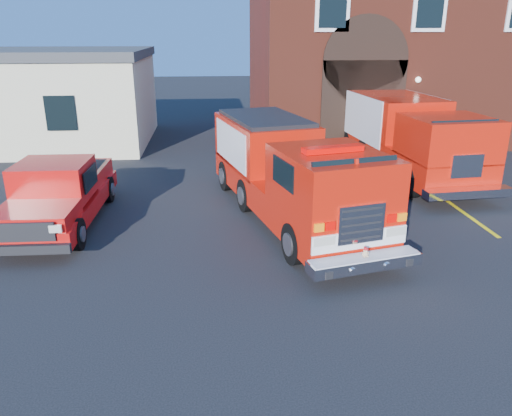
{
  "coord_description": "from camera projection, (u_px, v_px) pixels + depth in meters",
  "views": [
    {
      "loc": [
        -1.0,
        -11.94,
        5.14
      ],
      "look_at": [
        0.0,
        -1.2,
        1.3
      ],
      "focal_mm": 35.0,
      "sensor_mm": 36.0,
      "label": 1
    }
  ],
  "objects": [
    {
      "name": "parking_stripe_near",
      "position": [
        471.0,
        218.0,
        14.52
      ],
      "size": [
        0.12,
        3.0,
        0.01
      ],
      "primitive_type": "cube",
      "color": "yellow",
      "rests_on": "ground"
    },
    {
      "name": "ground",
      "position": [
        252.0,
        239.0,
        13.02
      ],
      "size": [
        100.0,
        100.0,
        0.0
      ],
      "primitive_type": "plane",
      "color": "black",
      "rests_on": "ground"
    },
    {
      "name": "fire_station",
      "position": [
        403.0,
        49.0,
        25.49
      ],
      "size": [
        15.2,
        10.2,
        8.45
      ],
      "color": "maroon",
      "rests_on": "ground"
    },
    {
      "name": "secondary_truck",
      "position": [
        405.0,
        133.0,
        18.7
      ],
      "size": [
        3.32,
        8.79,
        2.79
      ],
      "color": "black",
      "rests_on": "ground"
    },
    {
      "name": "fire_engine",
      "position": [
        289.0,
        172.0,
        14.11
      ],
      "size": [
        4.27,
        8.95,
        2.66
      ],
      "color": "black",
      "rests_on": "ground"
    },
    {
      "name": "side_building",
      "position": [
        40.0,
        96.0,
        23.68
      ],
      "size": [
        10.2,
        8.2,
        4.35
      ],
      "color": "beige",
      "rests_on": "ground"
    },
    {
      "name": "pickup_truck",
      "position": [
        60.0,
        194.0,
        13.82
      ],
      "size": [
        2.15,
        5.7,
        1.85
      ],
      "color": "black",
      "rests_on": "ground"
    },
    {
      "name": "parking_stripe_mid",
      "position": [
        428.0,
        187.0,
        17.33
      ],
      "size": [
        0.12,
        3.0,
        0.01
      ],
      "primitive_type": "cube",
      "color": "yellow",
      "rests_on": "ground"
    },
    {
      "name": "parking_stripe_far",
      "position": [
        397.0,
        165.0,
        20.15
      ],
      "size": [
        0.12,
        3.0,
        0.01
      ],
      "primitive_type": "cube",
      "color": "yellow",
      "rests_on": "ground"
    }
  ]
}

